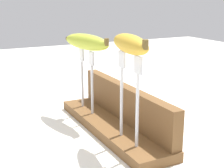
{
  "coord_description": "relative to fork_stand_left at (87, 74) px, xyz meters",
  "views": [
    {
      "loc": [
        0.7,
        -0.36,
        0.33
      ],
      "look_at": [
        0.0,
        0.0,
        0.12
      ],
      "focal_mm": 53.31,
      "sensor_mm": 36.0,
      "label": 1
    }
  ],
  "objects": [
    {
      "name": "banana_raised_right",
      "position": [
        0.23,
        0.0,
        0.11
      ],
      "size": [
        0.17,
        0.07,
        0.04
      ],
      "color": "gold",
      "rests_on": "fork_stand_right"
    },
    {
      "name": "fork_stand_right",
      "position": [
        0.23,
        0.0,
        0.01
      ],
      "size": [
        0.09,
        0.01,
        0.19
      ],
      "color": "silver",
      "rests_on": "wooden_board"
    },
    {
      "name": "ground_plane",
      "position": [
        0.12,
        0.02,
        -0.13
      ],
      "size": [
        3.0,
        3.0,
        0.0
      ],
      "primitive_type": "plane",
      "color": "white"
    },
    {
      "name": "wooden_board",
      "position": [
        0.12,
        0.02,
        -0.11
      ],
      "size": [
        0.44,
        0.11,
        0.02
      ],
      "primitive_type": "cube",
      "color": "brown",
      "rests_on": "ground"
    },
    {
      "name": "board_backstop",
      "position": [
        0.12,
        0.06,
        -0.06
      ],
      "size": [
        0.43,
        0.03,
        0.09
      ],
      "primitive_type": "cube",
      "color": "brown",
      "rests_on": "wooden_board"
    },
    {
      "name": "banana_raised_left",
      "position": [
        -0.0,
        -0.0,
        0.09
      ],
      "size": [
        0.19,
        0.08,
        0.04
      ],
      "color": "#B2C138",
      "rests_on": "fork_stand_left"
    },
    {
      "name": "fork_stand_left",
      "position": [
        0.0,
        0.0,
        0.0
      ],
      "size": [
        0.1,
        0.01,
        0.17
      ],
      "color": "silver",
      "rests_on": "wooden_board"
    }
  ]
}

